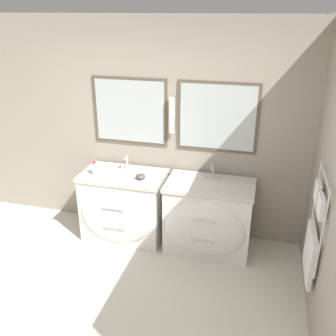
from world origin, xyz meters
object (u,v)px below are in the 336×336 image
Objects in this scene: vanity_left at (123,206)px; toiletry_bottle at (94,168)px; vanity_right at (208,217)px; amenity_bowl at (141,176)px.

toiletry_bottle is (-0.31, -0.06, 0.49)m from vanity_left.
toiletry_bottle is (-1.36, -0.06, 0.49)m from vanity_right.
toiletry_bottle is at bearing -177.50° from vanity_right.
vanity_left is 1.04m from vanity_right.
toiletry_bottle reaches higher than vanity_left.
amenity_bowl is (0.25, -0.05, 0.45)m from vanity_left.
vanity_left is 8.93× the size of amenity_bowl.
amenity_bowl reaches higher than vanity_right.
vanity_left is 0.59m from toiletry_bottle.
amenity_bowl is (-0.79, -0.05, 0.45)m from vanity_right.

